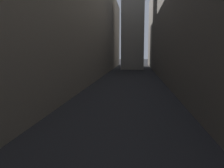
% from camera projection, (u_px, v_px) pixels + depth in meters
% --- Properties ---
extents(ground_plane, '(264.00, 264.00, 0.00)m').
position_uv_depth(ground_plane, '(129.00, 82.00, 38.57)').
color(ground_plane, '#232326').
extents(building_block_left, '(11.42, 108.00, 21.33)m').
position_uv_depth(building_block_left, '(63.00, 17.00, 40.28)').
color(building_block_left, gray).
rests_on(building_block_left, ground).
extents(building_block_right, '(13.57, 108.00, 22.86)m').
position_uv_depth(building_block_right, '(208.00, 9.00, 37.81)').
color(building_block_right, '#60594F').
rests_on(building_block_right, ground).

